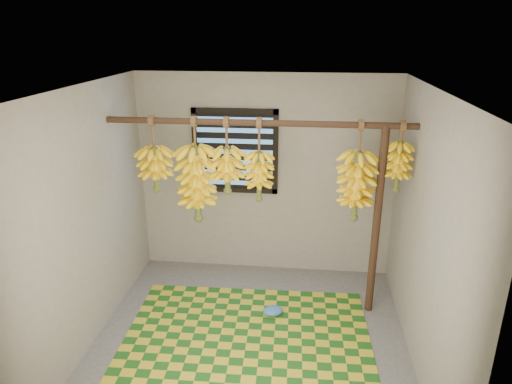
# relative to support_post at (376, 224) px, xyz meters

# --- Properties ---
(floor) EXTENTS (3.00, 3.00, 0.01)m
(floor) POSITION_rel_support_post_xyz_m (-1.20, -0.70, -1.00)
(floor) COLOR #545454
(floor) RESTS_ON ground
(ceiling) EXTENTS (3.00, 3.00, 0.01)m
(ceiling) POSITION_rel_support_post_xyz_m (-1.20, -0.70, 1.40)
(ceiling) COLOR silver
(ceiling) RESTS_ON wall_back
(wall_back) EXTENTS (3.00, 0.01, 2.40)m
(wall_back) POSITION_rel_support_post_xyz_m (-1.20, 0.80, 0.20)
(wall_back) COLOR gray
(wall_back) RESTS_ON floor
(wall_left) EXTENTS (0.01, 3.00, 2.40)m
(wall_left) POSITION_rel_support_post_xyz_m (-2.71, -0.70, 0.20)
(wall_left) COLOR gray
(wall_left) RESTS_ON floor
(wall_right) EXTENTS (0.01, 3.00, 2.40)m
(wall_right) POSITION_rel_support_post_xyz_m (0.30, -0.70, 0.20)
(wall_right) COLOR gray
(wall_right) RESTS_ON floor
(window) EXTENTS (1.00, 0.04, 1.00)m
(window) POSITION_rel_support_post_xyz_m (-1.55, 0.78, 0.50)
(window) COLOR black
(window) RESTS_ON wall_back
(hanging_pole) EXTENTS (3.00, 0.06, 0.06)m
(hanging_pole) POSITION_rel_support_post_xyz_m (-1.20, 0.00, 1.00)
(hanging_pole) COLOR #3C2718
(hanging_pole) RESTS_ON wall_left
(support_post) EXTENTS (0.08, 0.08, 2.00)m
(support_post) POSITION_rel_support_post_xyz_m (0.00, 0.00, 0.00)
(support_post) COLOR #3C2718
(support_post) RESTS_ON floor
(woven_mat) EXTENTS (2.45, 1.99, 0.01)m
(woven_mat) POSITION_rel_support_post_xyz_m (-1.23, -0.71, -0.99)
(woven_mat) COLOR #1B5519
(woven_mat) RESTS_ON floor
(plastic_bag) EXTENTS (0.26, 0.22, 0.09)m
(plastic_bag) POSITION_rel_support_post_xyz_m (-1.01, -0.22, -0.95)
(plastic_bag) COLOR #3471C2
(plastic_bag) RESTS_ON woven_mat
(banana_bunch_a) EXTENTS (0.34, 0.34, 0.78)m
(banana_bunch_a) POSITION_rel_support_post_xyz_m (-2.25, -0.00, 0.50)
(banana_bunch_a) COLOR brown
(banana_bunch_a) RESTS_ON hanging_pole
(banana_bunch_b) EXTENTS (0.38, 0.38, 1.09)m
(banana_bunch_b) POSITION_rel_support_post_xyz_m (-1.82, 0.00, 0.36)
(banana_bunch_b) COLOR brown
(banana_bunch_b) RESTS_ON hanging_pole
(banana_bunch_c) EXTENTS (0.32, 0.32, 0.77)m
(banana_bunch_c) POSITION_rel_support_post_xyz_m (-1.51, 0.00, 0.52)
(banana_bunch_c) COLOR brown
(banana_bunch_c) RESTS_ON hanging_pole
(banana_bunch_d) EXTENTS (0.29, 0.29, 0.85)m
(banana_bunch_d) POSITION_rel_support_post_xyz_m (-1.19, 0.00, 0.46)
(banana_bunch_d) COLOR brown
(banana_bunch_d) RESTS_ON hanging_pole
(banana_bunch_e) EXTENTS (0.36, 0.36, 1.01)m
(banana_bunch_e) POSITION_rel_support_post_xyz_m (-0.23, 0.00, 0.40)
(banana_bunch_e) COLOR brown
(banana_bunch_e) RESTS_ON hanging_pole
(banana_bunch_f) EXTENTS (0.25, 0.25, 0.69)m
(banana_bunch_f) POSITION_rel_support_post_xyz_m (0.15, -0.00, 0.61)
(banana_bunch_f) COLOR brown
(banana_bunch_f) RESTS_ON hanging_pole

